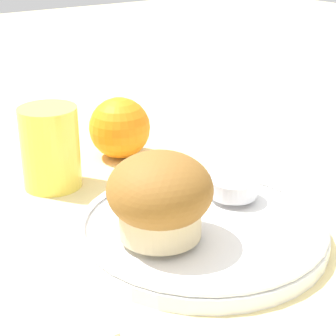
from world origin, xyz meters
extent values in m
plane|color=beige|center=(0.00, 0.00, 0.00)|extent=(3.00, 3.00, 0.00)
cylinder|color=white|center=(0.01, 0.00, 0.01)|extent=(0.23, 0.23, 0.01)
torus|color=white|center=(0.01, 0.00, 0.02)|extent=(0.23, 0.23, 0.01)
cylinder|color=beige|center=(-0.04, 0.00, 0.04)|extent=(0.07, 0.07, 0.04)
ellipsoid|color=brown|center=(-0.04, 0.00, 0.06)|extent=(0.09, 0.09, 0.06)
cylinder|color=silver|center=(0.07, 0.02, 0.03)|extent=(0.05, 0.05, 0.02)
cylinder|color=silver|center=(0.07, 0.02, 0.03)|extent=(0.04, 0.04, 0.00)
sphere|color=#4C194C|center=(0.00, 0.04, 0.03)|extent=(0.02, 0.02, 0.02)
sphere|color=#4C194C|center=(0.01, 0.04, 0.03)|extent=(0.02, 0.02, 0.02)
cube|color=silver|center=(0.01, 0.05, 0.02)|extent=(0.15, 0.10, 0.00)
sphere|color=orange|center=(0.05, 0.22, 0.04)|extent=(0.08, 0.08, 0.08)
cylinder|color=#EAD14C|center=(-0.05, 0.19, 0.05)|extent=(0.06, 0.06, 0.09)
camera|label=1|loc=(-0.29, -0.35, 0.27)|focal=60.00mm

